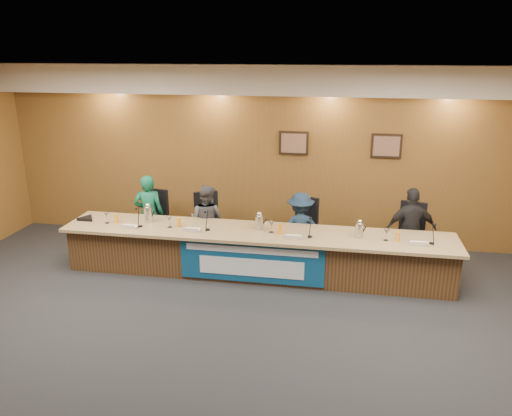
% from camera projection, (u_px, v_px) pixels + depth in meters
% --- Properties ---
extents(floor, '(10.00, 10.00, 0.00)m').
position_uv_depth(floor, '(219.00, 362.00, 5.75)').
color(floor, black).
rests_on(floor, ground).
extents(ceiling, '(10.00, 8.00, 0.04)m').
position_uv_depth(ceiling, '(212.00, 75.00, 4.78)').
color(ceiling, silver).
rests_on(ceiling, wall_back).
extents(wall_back, '(10.00, 0.04, 3.20)m').
position_uv_depth(wall_back, '(272.00, 156.00, 9.02)').
color(wall_back, brown).
rests_on(wall_back, floor).
extents(soffit, '(10.00, 0.50, 0.50)m').
position_uv_depth(soffit, '(270.00, 80.00, 8.37)').
color(soffit, beige).
rests_on(soffit, wall_back).
extents(dais_body, '(6.00, 0.80, 0.70)m').
position_uv_depth(dais_body, '(256.00, 254.00, 7.90)').
color(dais_body, '#4A2F18').
rests_on(dais_body, floor).
extents(dais_top, '(6.10, 0.95, 0.05)m').
position_uv_depth(dais_top, '(255.00, 232.00, 7.74)').
color(dais_top, '#997C50').
rests_on(dais_top, dais_body).
extents(banner, '(2.20, 0.02, 0.65)m').
position_uv_depth(banner, '(251.00, 262.00, 7.50)').
color(banner, navy).
rests_on(banner, dais_body).
extents(banner_text_upper, '(2.00, 0.01, 0.10)m').
position_uv_depth(banner_text_upper, '(251.00, 250.00, 7.43)').
color(banner_text_upper, silver).
rests_on(banner_text_upper, banner).
extents(banner_text_lower, '(1.60, 0.01, 0.28)m').
position_uv_depth(banner_text_lower, '(251.00, 268.00, 7.51)').
color(banner_text_lower, silver).
rests_on(banner_text_lower, banner).
extents(wall_photo_left, '(0.52, 0.04, 0.42)m').
position_uv_depth(wall_photo_left, '(294.00, 143.00, 8.85)').
color(wall_photo_left, black).
rests_on(wall_photo_left, wall_back).
extents(wall_photo_right, '(0.52, 0.04, 0.42)m').
position_uv_depth(wall_photo_right, '(386.00, 146.00, 8.58)').
color(wall_photo_right, black).
rests_on(wall_photo_right, wall_back).
extents(panelist_a, '(0.57, 0.44, 1.40)m').
position_uv_depth(panelist_a, '(149.00, 214.00, 8.67)').
color(panelist_a, '#0E583D').
rests_on(panelist_a, floor).
extents(panelist_b, '(0.71, 0.60, 1.28)m').
position_uv_depth(panelist_b, '(207.00, 221.00, 8.51)').
color(panelist_b, '#48474C').
rests_on(panelist_b, floor).
extents(panelist_c, '(0.86, 0.59, 1.22)m').
position_uv_depth(panelist_c, '(300.00, 228.00, 8.25)').
color(panelist_c, '#14253D').
rests_on(panelist_c, floor).
extents(panelist_d, '(0.86, 0.46, 1.39)m').
position_uv_depth(panelist_d, '(411.00, 230.00, 7.93)').
color(panelist_d, black).
rests_on(panelist_d, floor).
extents(office_chair_a, '(0.57, 0.57, 0.08)m').
position_uv_depth(office_chair_a, '(152.00, 224.00, 8.83)').
color(office_chair_a, black).
rests_on(office_chair_a, floor).
extents(office_chair_b, '(0.64, 0.64, 0.08)m').
position_uv_depth(office_chair_b, '(209.00, 228.00, 8.65)').
color(office_chair_b, black).
rests_on(office_chair_b, floor).
extents(office_chair_c, '(0.62, 0.62, 0.08)m').
position_uv_depth(office_chair_c, '(300.00, 234.00, 8.38)').
color(office_chair_c, black).
rests_on(office_chair_c, floor).
extents(office_chair_d, '(0.58, 0.58, 0.08)m').
position_uv_depth(office_chair_d, '(409.00, 240.00, 8.09)').
color(office_chair_d, black).
rests_on(office_chair_d, floor).
extents(nameplate_a, '(0.24, 0.08, 0.10)m').
position_uv_depth(nameplate_a, '(128.00, 226.00, 7.80)').
color(nameplate_a, white).
rests_on(nameplate_a, dais_top).
extents(microphone_a, '(0.07, 0.07, 0.02)m').
position_uv_depth(microphone_a, '(140.00, 226.00, 7.91)').
color(microphone_a, black).
rests_on(microphone_a, dais_top).
extents(juice_glass_a, '(0.06, 0.06, 0.15)m').
position_uv_depth(juice_glass_a, '(117.00, 219.00, 8.06)').
color(juice_glass_a, orange).
rests_on(juice_glass_a, dais_top).
extents(water_glass_a, '(0.08, 0.08, 0.18)m').
position_uv_depth(water_glass_a, '(107.00, 218.00, 8.04)').
color(water_glass_a, silver).
rests_on(water_glass_a, dais_top).
extents(nameplate_b, '(0.24, 0.08, 0.10)m').
position_uv_depth(nameplate_b, '(191.00, 230.00, 7.66)').
color(nameplate_b, white).
rests_on(nameplate_b, dais_top).
extents(microphone_b, '(0.07, 0.07, 0.02)m').
position_uv_depth(microphone_b, '(208.00, 230.00, 7.76)').
color(microphone_b, black).
rests_on(microphone_b, dais_top).
extents(juice_glass_b, '(0.06, 0.06, 0.15)m').
position_uv_depth(juice_glass_b, '(179.00, 222.00, 7.89)').
color(juice_glass_b, orange).
rests_on(juice_glass_b, dais_top).
extents(water_glass_b, '(0.08, 0.08, 0.18)m').
position_uv_depth(water_glass_b, '(169.00, 222.00, 7.86)').
color(water_glass_b, silver).
rests_on(water_glass_b, dais_top).
extents(nameplate_c, '(0.24, 0.08, 0.10)m').
position_uv_depth(nameplate_c, '(293.00, 237.00, 7.36)').
color(nameplate_c, white).
rests_on(nameplate_c, dais_top).
extents(microphone_c, '(0.07, 0.07, 0.02)m').
position_uv_depth(microphone_c, '(310.00, 237.00, 7.47)').
color(microphone_c, black).
rests_on(microphone_c, dais_top).
extents(juice_glass_c, '(0.06, 0.06, 0.15)m').
position_uv_depth(juice_glass_c, '(280.00, 229.00, 7.59)').
color(juice_glass_c, orange).
rests_on(juice_glass_c, dais_top).
extents(water_glass_c, '(0.08, 0.08, 0.18)m').
position_uv_depth(water_glass_c, '(271.00, 227.00, 7.64)').
color(water_glass_c, silver).
rests_on(water_glass_c, dais_top).
extents(nameplate_d, '(0.24, 0.08, 0.10)m').
position_uv_depth(nameplate_d, '(419.00, 243.00, 7.11)').
color(nameplate_d, white).
rests_on(nameplate_d, dais_top).
extents(microphone_d, '(0.07, 0.07, 0.02)m').
position_uv_depth(microphone_d, '(432.00, 243.00, 7.21)').
color(microphone_d, black).
rests_on(microphone_d, dais_top).
extents(juice_glass_d, '(0.06, 0.06, 0.15)m').
position_uv_depth(juice_glass_d, '(398.00, 237.00, 7.29)').
color(juice_glass_d, orange).
rests_on(juice_glass_d, dais_top).
extents(water_glass_d, '(0.08, 0.08, 0.18)m').
position_uv_depth(water_glass_d, '(386.00, 235.00, 7.31)').
color(water_glass_d, silver).
rests_on(water_glass_d, dais_top).
extents(carafe_left, '(0.13, 0.13, 0.26)m').
position_uv_depth(carafe_left, '(148.00, 215.00, 8.09)').
color(carafe_left, silver).
rests_on(carafe_left, dais_top).
extents(carafe_mid, '(0.13, 0.13, 0.23)m').
position_uv_depth(carafe_mid, '(259.00, 223.00, 7.76)').
color(carafe_mid, silver).
rests_on(carafe_mid, dais_top).
extents(carafe_right, '(0.12, 0.12, 0.23)m').
position_uv_depth(carafe_right, '(359.00, 230.00, 7.42)').
color(carafe_right, silver).
rests_on(carafe_right, dais_top).
extents(speakerphone, '(0.32, 0.32, 0.05)m').
position_uv_depth(speakerphone, '(87.00, 218.00, 8.22)').
color(speakerphone, black).
rests_on(speakerphone, dais_top).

